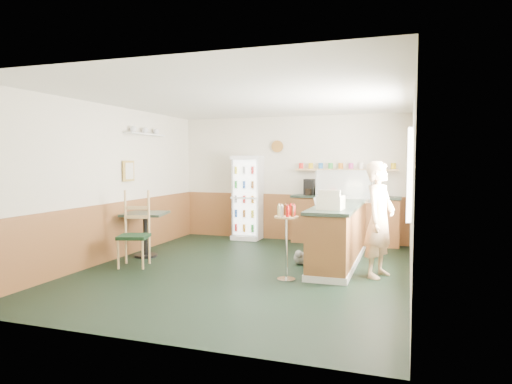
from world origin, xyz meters
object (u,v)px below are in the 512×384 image
at_px(cash_register, 331,202).
at_px(condiment_stand, 286,230).
at_px(shopkeeper, 379,219).
at_px(drinks_fridge, 248,198).
at_px(display_case, 344,186).
at_px(cafe_chair, 137,226).
at_px(cafe_table, 145,226).

relative_size(cash_register, condiment_stand, 0.34).
height_order(cash_register, condiment_stand, cash_register).
relative_size(shopkeeper, condiment_stand, 1.58).
bearing_deg(drinks_fridge, display_case, -27.18).
distance_m(drinks_fridge, display_case, 2.58).
bearing_deg(drinks_fridge, cash_register, -49.11).
xyz_separation_m(drinks_fridge, cafe_chair, (-0.89, -2.97, -0.27)).
bearing_deg(cash_register, drinks_fridge, 134.38).
distance_m(cash_register, condiment_stand, 0.83).
distance_m(drinks_fridge, condiment_stand, 3.54).
distance_m(display_case, condiment_stand, 2.08).
relative_size(shopkeeper, cafe_table, 1.97).
bearing_deg(cafe_chair, cash_register, -10.75).
distance_m(cash_register, cafe_chair, 3.21).
relative_size(cash_register, shopkeeper, 0.22).
height_order(cash_register, shopkeeper, shopkeeper).
bearing_deg(cafe_chair, drinks_fridge, 56.42).
relative_size(display_case, cafe_table, 1.11).
height_order(drinks_fridge, cafe_table, drinks_fridge).
bearing_deg(display_case, cafe_chair, -150.28).
height_order(display_case, cash_register, display_case).
bearing_deg(drinks_fridge, condiment_stand, -61.12).
height_order(display_case, cafe_chair, display_case).
bearing_deg(drinks_fridge, cafe_chair, -106.60).
bearing_deg(display_case, drinks_fridge, 152.82).
bearing_deg(shopkeeper, display_case, 48.24).
bearing_deg(cash_register, cafe_chair, -170.28).
relative_size(drinks_fridge, display_case, 1.89).
relative_size(display_case, cash_register, 2.59).
height_order(cash_register, cafe_table, cash_register).
distance_m(cafe_table, cafe_chair, 0.68).
bearing_deg(cafe_chair, shopkeeper, -9.67).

